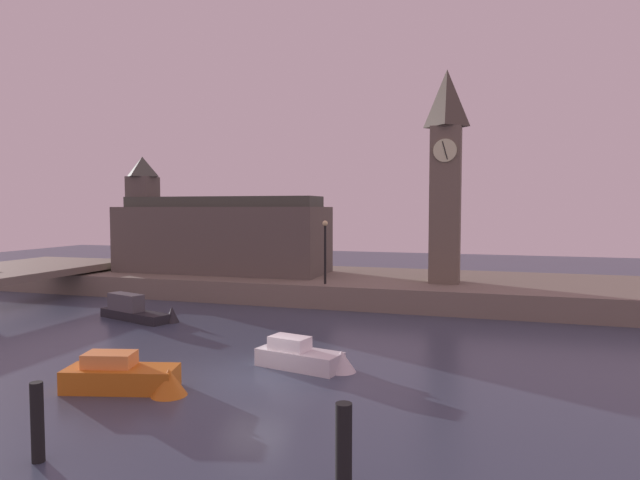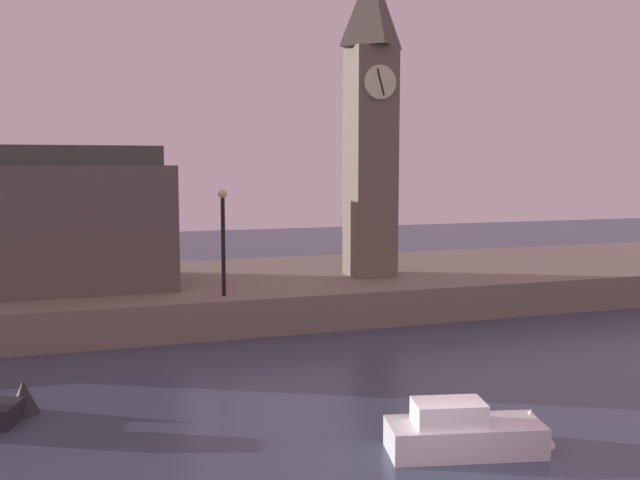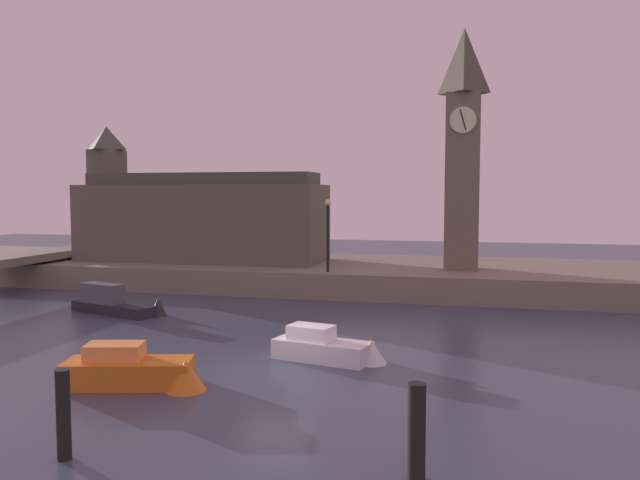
{
  "view_description": "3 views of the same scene",
  "coord_description": "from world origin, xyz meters",
  "px_view_note": "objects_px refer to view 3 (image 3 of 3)",
  "views": [
    {
      "loc": [
        8.41,
        -18.79,
        6.51
      ],
      "look_at": [
        -2.59,
        16.97,
        4.29
      ],
      "focal_mm": 30.34,
      "sensor_mm": 36.0,
      "label": 1
    },
    {
      "loc": [
        -7.09,
        -12.44,
        6.6
      ],
      "look_at": [
        2.71,
        16.4,
        3.44
      ],
      "focal_mm": 40.51,
      "sensor_mm": 36.0,
      "label": 2
    },
    {
      "loc": [
        6.47,
        -20.14,
        6.05
      ],
      "look_at": [
        -2.17,
        15.26,
        3.33
      ],
      "focal_mm": 35.36,
      "sensor_mm": 36.0,
      "label": 3
    }
  ],
  "objects_px": {
    "streetlamp": "(328,227)",
    "boat_patrol_orange": "(140,371)",
    "parliament_hall": "(196,217)",
    "mooring_post_right": "(416,432)",
    "boat_barge_dark": "(120,304)",
    "mooring_post_left": "(63,415)",
    "boat_ferry_white": "(332,348)",
    "clock_tower": "(463,145)"
  },
  "relations": [
    {
      "from": "streetlamp",
      "to": "mooring_post_right",
      "type": "distance_m",
      "value": 23.6
    },
    {
      "from": "boat_barge_dark",
      "to": "boat_ferry_white",
      "type": "xyz_separation_m",
      "value": [
        12.26,
        -6.09,
        -0.03
      ]
    },
    {
      "from": "mooring_post_right",
      "to": "boat_ferry_white",
      "type": "relative_size",
      "value": 0.47
    },
    {
      "from": "parliament_hall",
      "to": "streetlamp",
      "type": "relative_size",
      "value": 3.94
    },
    {
      "from": "mooring_post_right",
      "to": "boat_barge_dark",
      "type": "relative_size",
      "value": 0.36
    },
    {
      "from": "parliament_hall",
      "to": "streetlamp",
      "type": "bearing_deg",
      "value": -22.72
    },
    {
      "from": "clock_tower",
      "to": "streetlamp",
      "type": "distance_m",
      "value": 9.4
    },
    {
      "from": "boat_patrol_orange",
      "to": "streetlamp",
      "type": "bearing_deg",
      "value": 83.96
    },
    {
      "from": "streetlamp",
      "to": "boat_ferry_white",
      "type": "xyz_separation_m",
      "value": [
        3.28,
        -13.49,
        -3.63
      ]
    },
    {
      "from": "clock_tower",
      "to": "boat_barge_dark",
      "type": "xyz_separation_m",
      "value": [
        -16.45,
        -10.51,
        -8.37
      ]
    },
    {
      "from": "parliament_hall",
      "to": "streetlamp",
      "type": "distance_m",
      "value": 11.04
    },
    {
      "from": "streetlamp",
      "to": "boat_barge_dark",
      "type": "height_order",
      "value": "streetlamp"
    },
    {
      "from": "clock_tower",
      "to": "parliament_hall",
      "type": "height_order",
      "value": "clock_tower"
    },
    {
      "from": "clock_tower",
      "to": "parliament_hall",
      "type": "relative_size",
      "value": 0.86
    },
    {
      "from": "boat_barge_dark",
      "to": "parliament_hall",
      "type": "bearing_deg",
      "value": 95.88
    },
    {
      "from": "boat_ferry_white",
      "to": "streetlamp",
      "type": "bearing_deg",
      "value": 103.67
    },
    {
      "from": "streetlamp",
      "to": "clock_tower",
      "type": "bearing_deg",
      "value": 22.57
    },
    {
      "from": "streetlamp",
      "to": "boat_ferry_white",
      "type": "height_order",
      "value": "streetlamp"
    },
    {
      "from": "boat_ferry_white",
      "to": "boat_patrol_orange",
      "type": "xyz_separation_m",
      "value": [
        -5.18,
        -4.42,
        0.04
      ]
    },
    {
      "from": "streetlamp",
      "to": "mooring_post_left",
      "type": "bearing_deg",
      "value": -91.96
    },
    {
      "from": "mooring_post_left",
      "to": "mooring_post_right",
      "type": "xyz_separation_m",
      "value": [
        7.87,
        0.89,
        -0.0
      ]
    },
    {
      "from": "boat_barge_dark",
      "to": "boat_patrol_orange",
      "type": "relative_size",
      "value": 1.18
    },
    {
      "from": "clock_tower",
      "to": "parliament_hall",
      "type": "bearing_deg",
      "value": 176.26
    },
    {
      "from": "mooring_post_left",
      "to": "boat_barge_dark",
      "type": "relative_size",
      "value": 0.36
    },
    {
      "from": "mooring_post_right",
      "to": "boat_patrol_orange",
      "type": "xyz_separation_m",
      "value": [
        -8.97,
        4.39,
        -0.54
      ]
    },
    {
      "from": "parliament_hall",
      "to": "mooring_post_right",
      "type": "bearing_deg",
      "value": -57.0
    },
    {
      "from": "mooring_post_left",
      "to": "mooring_post_right",
      "type": "height_order",
      "value": "mooring_post_left"
    },
    {
      "from": "streetlamp",
      "to": "mooring_post_right",
      "type": "height_order",
      "value": "streetlamp"
    },
    {
      "from": "boat_barge_dark",
      "to": "boat_patrol_orange",
      "type": "xyz_separation_m",
      "value": [
        7.08,
        -10.51,
        0.01
      ]
    },
    {
      "from": "parliament_hall",
      "to": "mooring_post_right",
      "type": "height_order",
      "value": "parliament_hall"
    },
    {
      "from": "parliament_hall",
      "to": "mooring_post_right",
      "type": "distance_m",
      "value": 31.86
    },
    {
      "from": "mooring_post_left",
      "to": "mooring_post_right",
      "type": "distance_m",
      "value": 7.92
    },
    {
      "from": "parliament_hall",
      "to": "mooring_post_left",
      "type": "xyz_separation_m",
      "value": [
        9.39,
        -27.45,
        -3.38
      ]
    },
    {
      "from": "streetlamp",
      "to": "mooring_post_right",
      "type": "bearing_deg",
      "value": -72.4
    },
    {
      "from": "streetlamp",
      "to": "mooring_post_left",
      "type": "xyz_separation_m",
      "value": [
        -0.79,
        -23.19,
        -3.05
      ]
    },
    {
      "from": "streetlamp",
      "to": "mooring_post_left",
      "type": "distance_m",
      "value": 23.4
    },
    {
      "from": "boat_barge_dark",
      "to": "boat_patrol_orange",
      "type": "height_order",
      "value": "boat_barge_dark"
    },
    {
      "from": "streetlamp",
      "to": "boat_ferry_white",
      "type": "bearing_deg",
      "value": -76.33
    },
    {
      "from": "boat_ferry_white",
      "to": "boat_patrol_orange",
      "type": "distance_m",
      "value": 6.81
    },
    {
      "from": "mooring_post_right",
      "to": "boat_patrol_orange",
      "type": "distance_m",
      "value": 10.0
    },
    {
      "from": "streetlamp",
      "to": "boat_barge_dark",
      "type": "distance_m",
      "value": 12.18
    },
    {
      "from": "streetlamp",
      "to": "boat_patrol_orange",
      "type": "bearing_deg",
      "value": -96.04
    }
  ]
}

